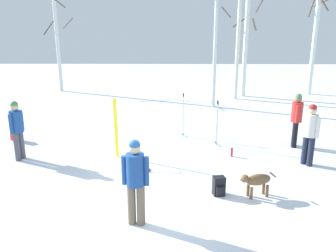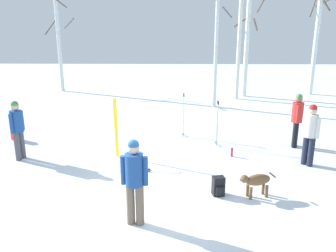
{
  "view_description": "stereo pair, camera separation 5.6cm",
  "coord_description": "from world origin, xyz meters",
  "px_view_note": "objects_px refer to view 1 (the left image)",
  "views": [
    {
      "loc": [
        0.85,
        -6.46,
        3.65
      ],
      "look_at": [
        0.7,
        2.79,
        1.0
      ],
      "focal_mm": 36.62,
      "sensor_mm": 36.0,
      "label": 1
    },
    {
      "loc": [
        0.91,
        -6.46,
        3.65
      ],
      "look_at": [
        0.7,
        2.79,
        1.0
      ],
      "focal_mm": 36.62,
      "sensor_mm": 36.0,
      "label": 2
    }
  ],
  "objects_px": {
    "ski_pair_planted_0": "(116,128)",
    "ski_pair_lying_0": "(146,171)",
    "backpack_2": "(219,186)",
    "birch_tree_0": "(58,41)",
    "dog": "(257,181)",
    "person_2": "(135,177)",
    "ski_poles_1": "(217,122)",
    "person_1": "(17,127)",
    "person_3": "(310,131)",
    "birch_tree_3": "(246,43)",
    "ski_poles_0": "(183,114)",
    "water_bottle_0": "(232,152)",
    "birch_tree_1": "(216,28)",
    "birch_tree_4": "(315,36)",
    "birch_tree_2": "(239,31)",
    "person_0": "(297,117)",
    "backpack_0": "(16,135)"
  },
  "relations": [
    {
      "from": "dog",
      "to": "water_bottle_0",
      "type": "distance_m",
      "value": 2.52
    },
    {
      "from": "birch_tree_0",
      "to": "backpack_2",
      "type": "bearing_deg",
      "value": -59.6
    },
    {
      "from": "birch_tree_2",
      "to": "water_bottle_0",
      "type": "bearing_deg",
      "value": -100.45
    },
    {
      "from": "backpack_0",
      "to": "birch_tree_2",
      "type": "height_order",
      "value": "birch_tree_2"
    },
    {
      "from": "person_1",
      "to": "birch_tree_3",
      "type": "distance_m",
      "value": 12.94
    },
    {
      "from": "water_bottle_0",
      "to": "backpack_0",
      "type": "bearing_deg",
      "value": 169.23
    },
    {
      "from": "ski_pair_lying_0",
      "to": "birch_tree_1",
      "type": "distance_m",
      "value": 8.92
    },
    {
      "from": "water_bottle_0",
      "to": "birch_tree_1",
      "type": "relative_size",
      "value": 0.04
    },
    {
      "from": "backpack_0",
      "to": "person_1",
      "type": "bearing_deg",
      "value": -62.17
    },
    {
      "from": "ski_pair_lying_0",
      "to": "birch_tree_0",
      "type": "distance_m",
      "value": 13.68
    },
    {
      "from": "ski_poles_1",
      "to": "person_2",
      "type": "bearing_deg",
      "value": -114.21
    },
    {
      "from": "birch_tree_2",
      "to": "person_1",
      "type": "bearing_deg",
      "value": -130.84
    },
    {
      "from": "person_0",
      "to": "birch_tree_3",
      "type": "height_order",
      "value": "birch_tree_3"
    },
    {
      "from": "person_0",
      "to": "ski_poles_0",
      "type": "relative_size",
      "value": 1.13
    },
    {
      "from": "dog",
      "to": "ski_pair_lying_0",
      "type": "height_order",
      "value": "dog"
    },
    {
      "from": "ski_poles_1",
      "to": "birch_tree_3",
      "type": "distance_m",
      "value": 9.03
    },
    {
      "from": "ski_poles_1",
      "to": "backpack_2",
      "type": "relative_size",
      "value": 3.32
    },
    {
      "from": "person_3",
      "to": "ski_poles_1",
      "type": "xyz_separation_m",
      "value": [
        -2.31,
        1.6,
        -0.2
      ]
    },
    {
      "from": "dog",
      "to": "ski_poles_0",
      "type": "xyz_separation_m",
      "value": [
        -1.52,
        4.45,
        0.42
      ]
    },
    {
      "from": "ski_poles_0",
      "to": "ski_poles_1",
      "type": "relative_size",
      "value": 1.04
    },
    {
      "from": "person_2",
      "to": "ski_poles_1",
      "type": "bearing_deg",
      "value": 65.79
    },
    {
      "from": "person_3",
      "to": "backpack_2",
      "type": "distance_m",
      "value": 3.32
    },
    {
      "from": "person_3",
      "to": "ski_poles_0",
      "type": "xyz_separation_m",
      "value": [
        -3.36,
        2.55,
        -0.17
      ]
    },
    {
      "from": "water_bottle_0",
      "to": "birch_tree_2",
      "type": "height_order",
      "value": "birch_tree_2"
    },
    {
      "from": "ski_pair_lying_0",
      "to": "water_bottle_0",
      "type": "height_order",
      "value": "water_bottle_0"
    },
    {
      "from": "person_0",
      "to": "ski_pair_planted_0",
      "type": "distance_m",
      "value": 5.61
    },
    {
      "from": "dog",
      "to": "person_0",
      "type": "bearing_deg",
      "value": 59.75
    },
    {
      "from": "backpack_2",
      "to": "birch_tree_4",
      "type": "distance_m",
      "value": 14.51
    },
    {
      "from": "birch_tree_1",
      "to": "person_0",
      "type": "bearing_deg",
      "value": -70.96
    },
    {
      "from": "person_0",
      "to": "birch_tree_2",
      "type": "relative_size",
      "value": 0.25
    },
    {
      "from": "person_3",
      "to": "dog",
      "type": "distance_m",
      "value": 2.72
    },
    {
      "from": "person_2",
      "to": "birch_tree_3",
      "type": "relative_size",
      "value": 0.31
    },
    {
      "from": "person_1",
      "to": "person_2",
      "type": "distance_m",
      "value": 4.98
    },
    {
      "from": "dog",
      "to": "backpack_2",
      "type": "relative_size",
      "value": 1.98
    },
    {
      "from": "ski_pair_planted_0",
      "to": "ski_pair_lying_0",
      "type": "relative_size",
      "value": 0.97
    },
    {
      "from": "person_3",
      "to": "backpack_0",
      "type": "bearing_deg",
      "value": 167.86
    },
    {
      "from": "ski_poles_0",
      "to": "water_bottle_0",
      "type": "distance_m",
      "value": 2.49
    },
    {
      "from": "birch_tree_4",
      "to": "person_1",
      "type": "bearing_deg",
      "value": -139.49
    },
    {
      "from": "person_2",
      "to": "backpack_2",
      "type": "relative_size",
      "value": 3.9
    },
    {
      "from": "birch_tree_0",
      "to": "birch_tree_3",
      "type": "relative_size",
      "value": 1.03
    },
    {
      "from": "ski_poles_0",
      "to": "birch_tree_3",
      "type": "bearing_deg",
      "value": 64.6
    },
    {
      "from": "ski_pair_planted_0",
      "to": "birch_tree_2",
      "type": "height_order",
      "value": "birch_tree_2"
    },
    {
      "from": "birch_tree_2",
      "to": "birch_tree_4",
      "type": "relative_size",
      "value": 1.11
    },
    {
      "from": "person_2",
      "to": "birch_tree_0",
      "type": "distance_m",
      "value": 15.79
    },
    {
      "from": "person_1",
      "to": "birch_tree_1",
      "type": "distance_m",
      "value": 9.74
    },
    {
      "from": "ski_poles_0",
      "to": "birch_tree_0",
      "type": "distance_m",
      "value": 11.53
    },
    {
      "from": "dog",
      "to": "ski_pair_planted_0",
      "type": "distance_m",
      "value": 4.3
    },
    {
      "from": "backpack_2",
      "to": "birch_tree_0",
      "type": "xyz_separation_m",
      "value": [
        -7.77,
        13.24,
        2.72
      ]
    },
    {
      "from": "person_1",
      "to": "person_3",
      "type": "height_order",
      "value": "same"
    },
    {
      "from": "ski_poles_0",
      "to": "birch_tree_1",
      "type": "bearing_deg",
      "value": 71.31
    }
  ]
}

